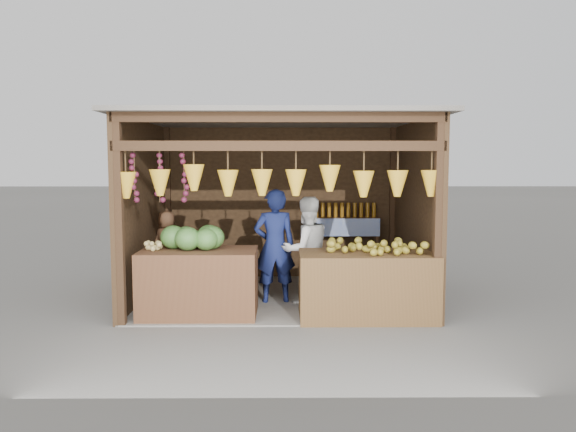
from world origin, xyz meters
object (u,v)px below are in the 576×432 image
object	(u,v)px
counter_left	(199,283)
vendor_seated	(167,243)
woman_standing	(306,250)
counter_right	(367,285)
man_standing	(275,246)

from	to	relation	value
counter_left	vendor_seated	xyz separation A→B (m)	(-0.64, 1.12, 0.37)
counter_left	vendor_seated	size ratio (longest dim) A/B	1.56
woman_standing	counter_right	bearing A→B (deg)	111.36
counter_left	woman_standing	bearing A→B (deg)	25.81
counter_left	vendor_seated	distance (m)	1.34
counter_left	counter_right	distance (m)	2.18
man_standing	woman_standing	bearing A→B (deg)	170.77
counter_right	vendor_seated	distance (m)	3.09
counter_left	woman_standing	world-z (taller)	woman_standing
man_standing	counter_right	bearing A→B (deg)	137.70
man_standing	vendor_seated	distance (m)	1.67
counter_left	counter_right	size ratio (longest dim) A/B	0.86
counter_left	woman_standing	distance (m)	1.62
counter_left	man_standing	size ratio (longest dim) A/B	0.92
counter_right	man_standing	xyz separation A→B (m)	(-1.20, 0.80, 0.39)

